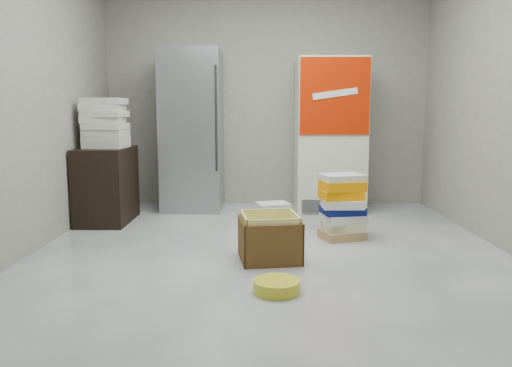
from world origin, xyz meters
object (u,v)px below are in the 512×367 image
Objects in this scene: steel_fridge at (192,131)px; coke_cooler at (330,135)px; wood_shelf at (107,185)px; cardboard_box at (270,241)px; phonebook_stack_main at (342,207)px.

steel_fridge is 1.65m from coke_cooler.
wood_shelf is 1.52× the size of cardboard_box.
phonebook_stack_main is (-0.07, -1.42, -0.60)m from coke_cooler.
phonebook_stack_main reaches higher than cardboard_box.
wood_shelf is at bearing 132.86° from cardboard_box.
wood_shelf reaches higher than cardboard_box.
phonebook_stack_main is 1.15× the size of cardboard_box.
cardboard_box is (0.89, -2.11, -0.80)m from steel_fridge.
wood_shelf is 1.32× the size of phonebook_stack_main.
coke_cooler is at bearing 16.28° from wood_shelf.
cardboard_box is at bearing -109.77° from coke_cooler.
wood_shelf is at bearing 154.16° from phonebook_stack_main.
phonebook_stack_main is at bearing -92.73° from coke_cooler.
coke_cooler reaches higher than phonebook_stack_main.
coke_cooler is at bearing 77.57° from phonebook_stack_main.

